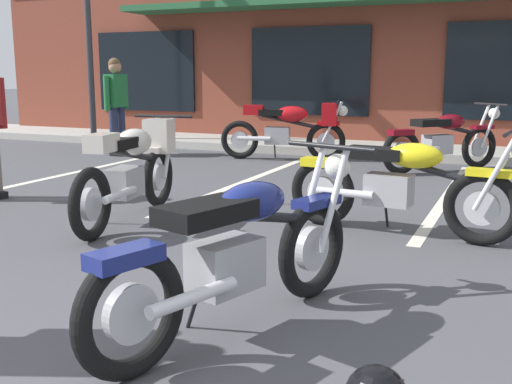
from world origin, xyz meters
The scene contains 10 objects.
ground_plane centered at (0.00, 3.33, 0.00)m, with size 80.00×80.00×0.00m, color #47474C.
sidewalk_kerb centered at (0.00, 10.20, 0.07)m, with size 22.00×1.80×0.14m, color #A8A59E.
brick_storefront_building centered at (0.00, 14.03, 1.76)m, with size 18.85×7.26×3.51m.
painted_stall_lines centered at (0.00, 6.60, 0.00)m, with size 7.87×4.80×0.01m.
motorcycle_foreground_classic centered at (0.67, 2.11, 0.46)m, with size 0.95×2.05×0.98m.
motorcycle_red_sportbike centered at (-1.49, 8.69, 0.53)m, with size 2.08×0.87×0.98m.
motorcycle_black_cruiser centered at (-1.41, 4.13, 0.53)m, with size 0.75×2.10×0.98m.
motorcycle_silver_naked centered at (1.10, 4.55, 0.46)m, with size 2.11×0.69×0.98m.
motorcycle_blue_standard centered at (0.99, 8.48, 0.46)m, with size 1.59×1.71×0.98m.
person_in_shorts_foreground centered at (-4.44, 8.06, 0.95)m, with size 0.29×0.60×1.68m.
Camera 1 is at (2.07, -0.87, 1.43)m, focal length 43.42 mm.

